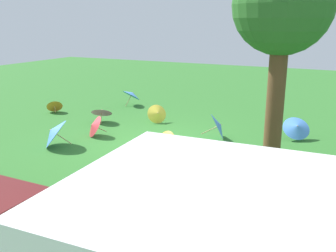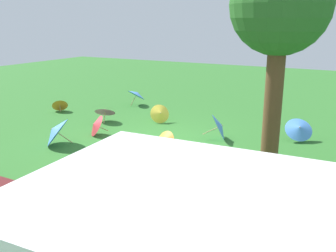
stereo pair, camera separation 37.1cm
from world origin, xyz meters
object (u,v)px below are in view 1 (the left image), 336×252
(parasol_yellow_0, at_px, (157,114))
(parasol_blue_2, at_px, (53,132))
(parasol_pink_1, at_px, (102,111))
(parasol_blue_0, at_px, (297,127))
(parasol_blue_1, at_px, (132,94))
(parasol_orange_0, at_px, (54,105))
(park_bench, at_px, (208,184))
(parasol_blue_3, at_px, (219,126))
(shade_tree, at_px, (282,10))
(parasol_red_0, at_px, (93,126))
(parasol_orange_1, at_px, (164,142))

(parasol_yellow_0, bearing_deg, parasol_blue_2, 69.30)
(parasol_yellow_0, distance_m, parasol_pink_1, 1.88)
(parasol_blue_0, distance_m, parasol_blue_1, 6.96)
(parasol_orange_0, bearing_deg, parasol_blue_0, -176.76)
(park_bench, relative_size, parasol_blue_0, 1.64)
(parasol_yellow_0, xyz_separation_m, parasol_blue_2, (1.33, 3.52, 0.11))
(parasol_orange_0, xyz_separation_m, parasol_blue_3, (-6.67, 0.43, 0.14))
(parasol_pink_1, bearing_deg, shade_tree, 162.42)
(parasol_blue_1, xyz_separation_m, parasol_blue_3, (-4.67, 2.75, -0.08))
(parasol_blue_2, height_order, parasol_blue_3, parasol_blue_2)
(park_bench, bearing_deg, parasol_red_0, -30.00)
(parasol_blue_0, xyz_separation_m, parasol_pink_1, (6.21, 0.92, 0.00))
(parasol_blue_0, xyz_separation_m, parasol_red_0, (5.49, 2.34, -0.06))
(parasol_orange_0, relative_size, parasol_blue_1, 0.70)
(parasol_yellow_0, height_order, parasol_pink_1, parasol_yellow_0)
(parasol_yellow_0, height_order, parasol_blue_3, parasol_blue_3)
(parasol_blue_1, relative_size, parasol_yellow_0, 1.39)
(parasol_blue_1, distance_m, parasol_pink_1, 2.79)
(shade_tree, distance_m, parasol_blue_2, 6.54)
(shade_tree, bearing_deg, parasol_blue_1, -35.40)
(parasol_orange_0, bearing_deg, parasol_blue_1, -130.76)
(shade_tree, height_order, parasol_blue_0, shade_tree)
(shade_tree, height_order, parasol_blue_1, shade_tree)
(parasol_blue_2, bearing_deg, parasol_red_0, -105.21)
(park_bench, height_order, parasol_orange_0, park_bench)
(parasol_blue_0, height_order, parasol_pink_1, parasol_blue_0)
(parasol_blue_1, distance_m, parasol_orange_1, 5.93)
(parasol_blue_1, height_order, parasol_orange_1, parasol_blue_1)
(park_bench, distance_m, parasol_pink_1, 6.77)
(park_bench, distance_m, parasol_blue_0, 5.10)
(parasol_blue_0, height_order, parasol_blue_2, parasol_blue_2)
(parasol_orange_0, distance_m, parasol_yellow_0, 4.22)
(parasol_blue_0, distance_m, parasol_pink_1, 6.28)
(shade_tree, bearing_deg, parasol_pink_1, -17.58)
(parasol_blue_0, bearing_deg, parasol_blue_2, 31.86)
(parasol_red_0, height_order, parasol_yellow_0, parasol_red_0)
(parasol_blue_0, relative_size, parasol_pink_1, 1.09)
(parasol_blue_1, height_order, parasol_yellow_0, parasol_blue_1)
(park_bench, height_order, shade_tree, shade_tree)
(parasol_red_0, xyz_separation_m, parasol_blue_2, (0.35, 1.29, 0.10))
(parasol_red_0, relative_size, parasol_pink_1, 0.90)
(parasol_orange_1, bearing_deg, parasol_blue_2, 17.08)
(parasol_blue_0, bearing_deg, parasol_pink_1, 8.39)
(park_bench, relative_size, parasol_blue_1, 1.55)
(parasol_blue_3, bearing_deg, parasol_orange_0, -3.72)
(park_bench, xyz_separation_m, parasol_yellow_0, (3.67, -4.91, -0.14))
(shade_tree, distance_m, parasol_yellow_0, 6.07)
(parasol_red_0, relative_size, parasol_yellow_0, 1.09)
(parasol_red_0, height_order, parasol_orange_0, parasol_red_0)
(parasol_red_0, relative_size, parasol_blue_2, 0.69)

